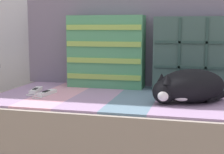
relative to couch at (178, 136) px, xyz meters
name	(u,v)px	position (x,y,z in m)	size (l,w,h in m)	color
couch	(178,136)	(0.00, 0.00, 0.00)	(1.95, 0.84, 0.39)	gray
sofa_backrest	(184,42)	(0.00, 0.35, 0.45)	(1.91, 0.14, 0.51)	slate
throw_pillow_quilted	(193,54)	(0.06, 0.20, 0.40)	(0.42, 0.14, 0.40)	#38514C
throw_pillow_striped	(106,52)	(-0.43, 0.20, 0.40)	(0.43, 0.14, 0.41)	#4C9366
sleeping_cat	(188,87)	(0.05, -0.11, 0.27)	(0.38, 0.34, 0.15)	black
game_remote_near	(46,93)	(-0.66, -0.11, 0.21)	(0.06, 0.19, 0.02)	white
game_remote_far	(36,91)	(-0.75, -0.05, 0.21)	(0.08, 0.20, 0.02)	white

